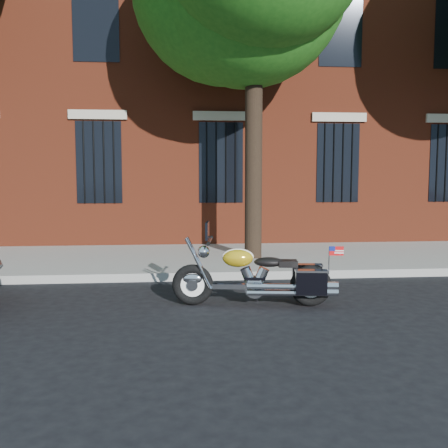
{
  "coord_description": "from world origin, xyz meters",
  "views": [
    {
      "loc": [
        -1.05,
        -7.46,
        1.86
      ],
      "look_at": [
        -0.31,
        0.8,
        1.07
      ],
      "focal_mm": 40.0,
      "sensor_mm": 36.0,
      "label": 1
    }
  ],
  "objects": [
    {
      "name": "ground",
      "position": [
        0.0,
        0.0,
        0.0
      ],
      "size": [
        120.0,
        120.0,
        0.0
      ],
      "primitive_type": "plane",
      "color": "black",
      "rests_on": "ground"
    },
    {
      "name": "curb",
      "position": [
        0.0,
        1.38,
        0.07
      ],
      "size": [
        40.0,
        0.16,
        0.15
      ],
      "primitive_type": "cube",
      "color": "gray",
      "rests_on": "ground"
    },
    {
      "name": "sidewalk",
      "position": [
        0.0,
        3.26,
        0.07
      ],
      "size": [
        40.0,
        3.6,
        0.15
      ],
      "primitive_type": "cube",
      "color": "gray",
      "rests_on": "ground"
    },
    {
      "name": "building",
      "position": [
        0.0,
        10.06,
        6.0
      ],
      "size": [
        26.0,
        10.08,
        12.0
      ],
      "color": "maroon",
      "rests_on": "ground"
    },
    {
      "name": "motorcycle",
      "position": [
        0.09,
        -0.5,
        0.41
      ],
      "size": [
        2.35,
        0.86,
        1.21
      ],
      "rotation": [
        0.0,
        0.0,
        -0.13
      ],
      "color": "black",
      "rests_on": "ground"
    }
  ]
}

